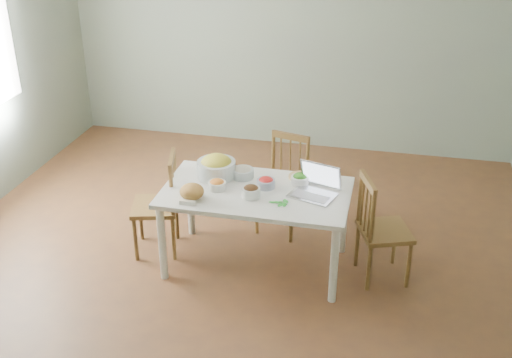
% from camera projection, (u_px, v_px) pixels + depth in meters
% --- Properties ---
extents(floor, '(5.00, 5.00, 0.00)m').
position_uv_depth(floor, '(234.00, 258.00, 5.22)').
color(floor, '#4B2E1E').
rests_on(floor, ground).
extents(wall_back, '(5.00, 0.00, 2.70)m').
position_uv_depth(wall_back, '(290.00, 29.00, 6.80)').
color(wall_back, gray).
rests_on(wall_back, ground).
extents(wall_front, '(5.00, 0.00, 2.70)m').
position_uv_depth(wall_front, '(65.00, 318.00, 2.44)').
color(wall_front, gray).
rests_on(wall_front, ground).
extents(dining_table, '(1.45, 0.82, 0.68)m').
position_uv_depth(dining_table, '(256.00, 228.00, 4.99)').
color(dining_table, white).
rests_on(dining_table, floor).
extents(chair_far, '(0.46, 0.45, 0.87)m').
position_uv_depth(chair_far, '(282.00, 186.00, 5.45)').
color(chair_far, '#42290F').
rests_on(chair_far, floor).
extents(chair_left, '(0.45, 0.47, 0.87)m').
position_uv_depth(chair_left, '(155.00, 204.00, 5.16)').
color(chair_left, '#42290F').
rests_on(chair_left, floor).
extents(chair_right, '(0.48, 0.49, 0.87)m').
position_uv_depth(chair_right, '(385.00, 229.00, 4.80)').
color(chair_right, '#42290F').
rests_on(chair_right, floor).
extents(bread_boule, '(0.19, 0.19, 0.12)m').
position_uv_depth(bread_boule, '(192.00, 192.00, 4.70)').
color(bread_boule, '#A07036').
rests_on(bread_boule, dining_table).
extents(butter_stick, '(0.12, 0.04, 0.03)m').
position_uv_depth(butter_stick, '(187.00, 203.00, 4.64)').
color(butter_stick, white).
rests_on(butter_stick, dining_table).
extents(bowl_squash, '(0.39, 0.39, 0.18)m').
position_uv_depth(bowl_squash, '(216.00, 166.00, 5.03)').
color(bowl_squash, gold).
rests_on(bowl_squash, dining_table).
extents(bowl_carrot, '(0.17, 0.17, 0.08)m').
position_uv_depth(bowl_carrot, '(217.00, 184.00, 4.85)').
color(bowl_carrot, orange).
rests_on(bowl_carrot, dining_table).
extents(bowl_onion, '(0.23, 0.23, 0.10)m').
position_uv_depth(bowl_onion, '(243.00, 172.00, 5.03)').
color(bowl_onion, beige).
rests_on(bowl_onion, dining_table).
extents(bowl_mushroom, '(0.19, 0.19, 0.09)m').
position_uv_depth(bowl_mushroom, '(251.00, 191.00, 4.73)').
color(bowl_mushroom, black).
rests_on(bowl_mushroom, dining_table).
extents(bowl_redpep, '(0.18, 0.18, 0.08)m').
position_uv_depth(bowl_redpep, '(266.00, 182.00, 4.87)').
color(bowl_redpep, red).
rests_on(bowl_redpep, dining_table).
extents(bowl_broccoli, '(0.15, 0.15, 0.09)m').
position_uv_depth(bowl_broccoli, '(300.00, 179.00, 4.92)').
color(bowl_broccoli, '#194F09').
rests_on(bowl_broccoli, dining_table).
extents(flatbread, '(0.25, 0.25, 0.02)m').
position_uv_depth(flatbread, '(301.00, 177.00, 5.04)').
color(flatbread, tan).
rests_on(flatbread, dining_table).
extents(basil_bunch, '(0.17, 0.17, 0.02)m').
position_uv_depth(basil_bunch, '(278.00, 202.00, 4.66)').
color(basil_bunch, '#0F5F18').
rests_on(basil_bunch, dining_table).
extents(laptop, '(0.41, 0.38, 0.23)m').
position_uv_depth(laptop, '(313.00, 183.00, 4.71)').
color(laptop, '#BBBBC1').
rests_on(laptop, dining_table).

